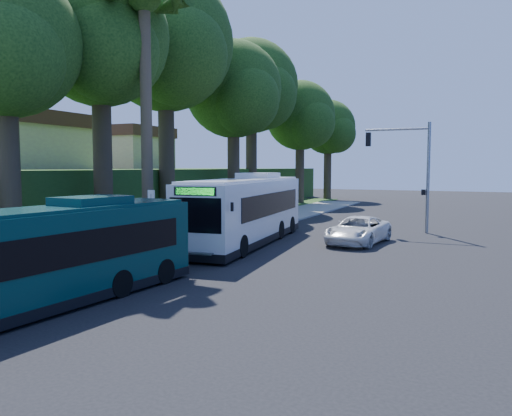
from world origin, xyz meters
The scene contains 19 objects.
ground centered at (0.00, 0.00, 0.00)m, with size 140.00×140.00×0.00m, color black.
sidewalk centered at (-7.30, 0.00, 0.06)m, with size 4.50×70.00×0.12m, color gray.
red_curb centered at (-5.00, -4.00, 0.07)m, with size 0.25×30.00×0.13m, color #9F1114.
grass_verge centered at (-13.00, 5.00, 0.03)m, with size 8.00×70.00×0.06m, color #234719.
bus_shelter centered at (-7.26, -2.86, 1.81)m, with size 3.20×1.51×2.55m.
stop_sign_pole centered at (-5.40, -5.00, 2.08)m, with size 0.35×0.06×3.17m.
traffic_signal_pole centered at (3.78, 10.00, 4.42)m, with size 4.10×0.30×7.00m.
palm_tree centered at (-8.20, -1.50, 12.38)m, with size 4.20×4.20×14.40m.
hillside_backdrop centered at (-26.30, 15.10, 2.44)m, with size 24.00×60.00×8.80m.
tree_0 centered at (-12.40, -0.02, 11.20)m, with size 8.40×8.00×15.70m.
tree_1 centered at (-13.37, 7.98, 12.73)m, with size 10.50×10.00×18.26m.
tree_2 centered at (-11.89, 15.98, 10.48)m, with size 8.82×8.40×15.12m.
tree_3 centered at (-13.88, 23.98, 11.98)m, with size 10.08×9.60×17.28m.
tree_4 centered at (-11.40, 31.98, 9.73)m, with size 8.40×8.00×14.14m.
tree_5 centered at (-10.41, 39.99, 8.96)m, with size 7.35×7.00×12.86m.
tree_6 centered at (-12.91, -6.01, 9.71)m, with size 7.56×7.20×13.74m.
white_bus centered at (-3.81, 1.51, 1.88)m, with size 4.08×13.16×3.86m.
teal_bus centered at (-3.79, -12.29, 1.58)m, with size 3.27×11.03×3.24m.
pickup centered at (1.81, 3.91, 0.74)m, with size 2.45×5.30×1.47m, color silver.
Camera 1 is at (7.91, -23.11, 4.19)m, focal length 35.00 mm.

